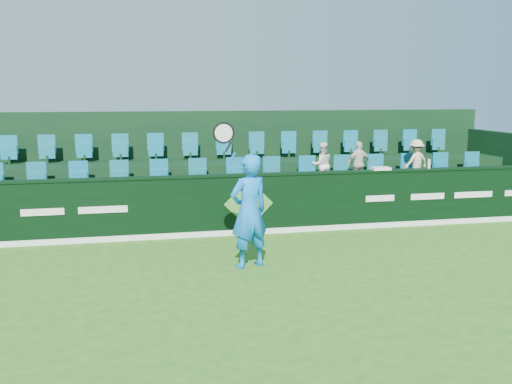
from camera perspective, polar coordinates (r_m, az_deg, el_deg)
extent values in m
plane|color=#286317|center=(9.06, 4.15, -10.17)|extent=(60.00, 60.00, 0.00)
cube|color=black|center=(12.65, -0.84, -1.31)|extent=(16.00, 0.20, 1.30)
cube|color=black|center=(12.53, -0.85, 1.72)|extent=(16.00, 0.24, 0.05)
cube|color=white|center=(12.67, -0.74, -4.02)|extent=(16.00, 0.02, 0.12)
cube|color=#428530|center=(12.53, -0.74, -1.18)|extent=(1.10, 0.02, 1.10)
cube|color=white|center=(12.44, -20.57, -1.90)|extent=(0.85, 0.01, 0.14)
cube|color=white|center=(12.32, -15.04, -1.72)|extent=(1.00, 0.01, 0.14)
cube|color=white|center=(13.47, 12.30, -0.63)|extent=(0.70, 0.01, 0.14)
cube|color=white|center=(14.00, 16.78, -0.43)|extent=(0.85, 0.01, 0.14)
cube|color=white|center=(14.61, 20.92, -0.24)|extent=(1.00, 0.01, 0.14)
cube|color=black|center=(13.75, -1.73, -1.46)|extent=(16.00, 2.00, 0.80)
cube|color=black|center=(15.55, -2.98, 0.79)|extent=(16.00, 1.80, 1.30)
cube|color=black|center=(16.45, -3.55, 3.57)|extent=(16.00, 0.20, 2.60)
cube|color=black|center=(17.64, 23.84, 2.19)|extent=(0.20, 4.00, 2.00)
cube|color=#126476|center=(14.02, -2.04, 1.66)|extent=(13.50, 0.50, 0.60)
cube|color=#126476|center=(15.73, -3.19, 4.38)|extent=(13.50, 0.50, 0.60)
imported|color=blue|center=(10.15, -0.70, -1.94)|extent=(0.87, 0.72, 2.05)
cylinder|color=#143FBF|center=(9.84, -2.42, 3.40)|extent=(0.15, 0.04, 0.21)
cylinder|color=black|center=(9.81, -2.78, 4.55)|extent=(0.13, 0.03, 0.19)
torus|color=black|center=(9.78, -3.26, 5.93)|extent=(0.51, 0.04, 0.51)
cylinder|color=silver|center=(9.78, -3.26, 5.93)|extent=(0.42, 0.01, 0.42)
imported|color=white|center=(14.14, 6.60, 2.72)|extent=(0.55, 0.43, 1.11)
imported|color=silver|center=(14.47, 10.25, 2.81)|extent=(0.68, 0.34, 1.12)
imported|color=#CCBA90|center=(15.12, 15.68, 2.93)|extent=(0.82, 0.61, 1.14)
cube|color=white|center=(13.48, 12.36, 2.31)|extent=(0.42, 0.27, 0.06)
cylinder|color=silver|center=(14.02, 16.92, 2.72)|extent=(0.07, 0.07, 0.22)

